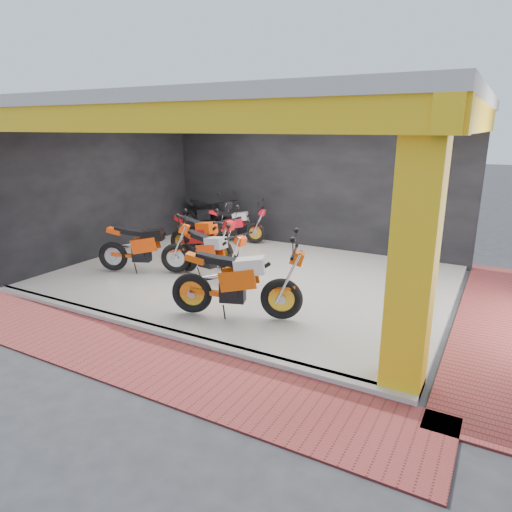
# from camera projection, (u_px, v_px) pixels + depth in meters

# --- Properties ---
(ground) EXTENTS (80.00, 80.00, 0.00)m
(ground) POSITION_uv_depth(u_px,v_px,m) (196.00, 312.00, 8.14)
(ground) COLOR #2D2D30
(ground) RESTS_ON ground
(showroom_floor) EXTENTS (8.00, 6.00, 0.10)m
(showroom_floor) POSITION_uv_depth(u_px,v_px,m) (251.00, 278.00, 9.81)
(showroom_floor) COLOR silver
(showroom_floor) RESTS_ON ground
(showroom_ceiling) EXTENTS (8.40, 6.40, 0.20)m
(showroom_ceiling) POSITION_uv_depth(u_px,v_px,m) (250.00, 104.00, 8.84)
(showroom_ceiling) COLOR beige
(showroom_ceiling) RESTS_ON corner_column
(back_wall) EXTENTS (8.20, 0.20, 3.50)m
(back_wall) POSITION_uv_depth(u_px,v_px,m) (309.00, 184.00, 11.96)
(back_wall) COLOR black
(back_wall) RESTS_ON ground
(left_wall) EXTENTS (0.20, 6.20, 3.50)m
(left_wall) POSITION_uv_depth(u_px,v_px,m) (107.00, 187.00, 11.26)
(left_wall) COLOR black
(left_wall) RESTS_ON ground
(corner_column) EXTENTS (0.50, 0.50, 3.50)m
(corner_column) POSITION_uv_depth(u_px,v_px,m) (414.00, 255.00, 5.28)
(corner_column) COLOR yellow
(corner_column) RESTS_ON ground
(header_beam_front) EXTENTS (8.40, 0.30, 0.40)m
(header_beam_front) POSITION_uv_depth(u_px,v_px,m) (145.00, 118.00, 6.40)
(header_beam_front) COLOR yellow
(header_beam_front) RESTS_ON corner_column
(header_beam_right) EXTENTS (0.30, 6.40, 0.40)m
(header_beam_right) POSITION_uv_depth(u_px,v_px,m) (474.00, 119.00, 7.06)
(header_beam_right) COLOR yellow
(header_beam_right) RESTS_ON corner_column
(floor_kerb) EXTENTS (8.00, 0.20, 0.10)m
(floor_kerb) POSITION_uv_depth(u_px,v_px,m) (157.00, 331.00, 7.27)
(floor_kerb) COLOR silver
(floor_kerb) RESTS_ON ground
(paver_front) EXTENTS (9.00, 1.40, 0.03)m
(paver_front) POSITION_uv_depth(u_px,v_px,m) (122.00, 353.00, 6.62)
(paver_front) COLOR maroon
(paver_front) RESTS_ON ground
(paver_right) EXTENTS (1.40, 7.00, 0.03)m
(paver_right) POSITION_uv_depth(u_px,v_px,m) (501.00, 324.00, 7.58)
(paver_right) COLOR maroon
(paver_right) RESTS_ON ground
(moto_hero) EXTENTS (2.50, 1.58, 1.44)m
(moto_hero) POSITION_uv_depth(u_px,v_px,m) (282.00, 279.00, 7.35)
(moto_hero) COLOR #DD4F09
(moto_hero) RESTS_ON showroom_floor
(moto_row_a) EXTENTS (2.18, 1.13, 1.27)m
(moto_row_a) POSITION_uv_depth(u_px,v_px,m) (232.00, 255.00, 9.05)
(moto_row_a) COLOR #ED3B09
(moto_row_a) RESTS_ON showroom_floor
(moto_row_b) EXTENTS (2.31, 1.59, 1.32)m
(moto_row_b) POSITION_uv_depth(u_px,v_px,m) (175.00, 244.00, 9.77)
(moto_row_b) COLOR #EE430A
(moto_row_b) RESTS_ON showroom_floor
(moto_row_c) EXTENTS (2.37, 1.29, 1.37)m
(moto_row_c) POSITION_uv_depth(u_px,v_px,m) (222.00, 239.00, 10.09)
(moto_row_c) COLOR red
(moto_row_c) RESTS_ON showroom_floor
(moto_row_d) EXTENTS (2.29, 1.27, 1.32)m
(moto_row_d) POSITION_uv_depth(u_px,v_px,m) (222.00, 216.00, 12.81)
(moto_row_d) COLOR black
(moto_row_d) RESTS_ON showroom_floor
(moto_row_e) EXTENTS (2.02, 1.19, 1.16)m
(moto_row_e) POSITION_uv_depth(u_px,v_px,m) (255.00, 223.00, 12.34)
(moto_row_e) COLOR red
(moto_row_e) RESTS_ON showroom_floor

